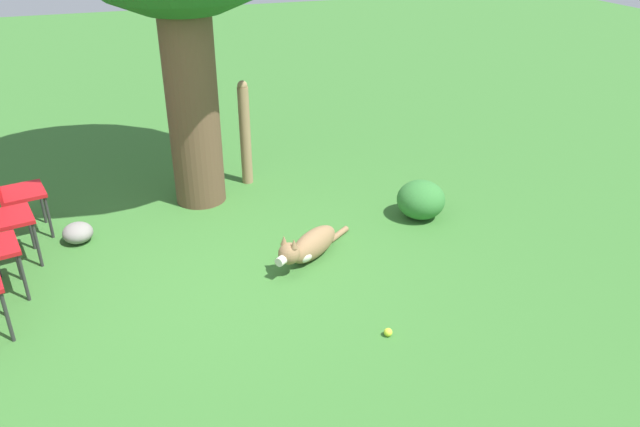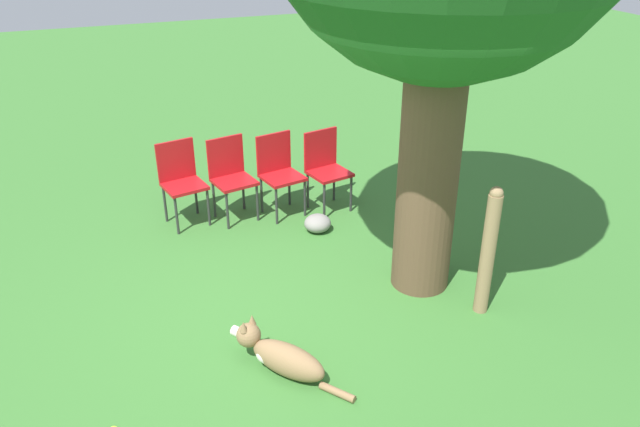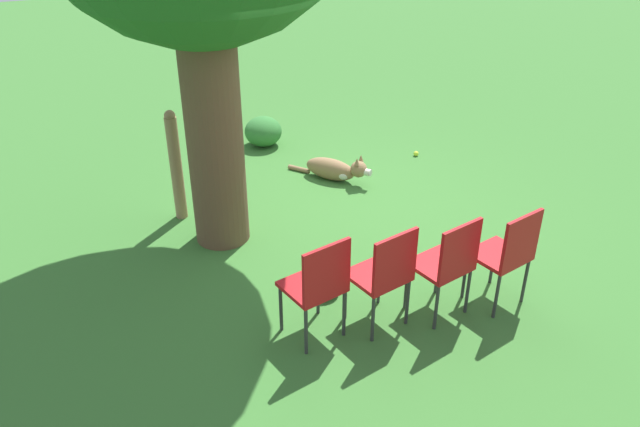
{
  "view_description": "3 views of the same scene",
  "coord_description": "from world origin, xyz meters",
  "px_view_note": "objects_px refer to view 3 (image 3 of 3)",
  "views": [
    {
      "loc": [
        -0.77,
        -5.29,
        3.09
      ],
      "look_at": [
        0.93,
        -0.36,
        0.42
      ],
      "focal_mm": 35.0,
      "sensor_mm": 36.0,
      "label": 1
    },
    {
      "loc": [
        4.52,
        -1.52,
        3.4
      ],
      "look_at": [
        -0.7,
        0.44,
        0.53
      ],
      "focal_mm": 35.0,
      "sensor_mm": 36.0,
      "label": 2
    },
    {
      "loc": [
        -5.49,
        2.54,
        3.43
      ],
      "look_at": [
        -0.84,
        0.48,
        0.57
      ],
      "focal_mm": 35.0,
      "sensor_mm": 36.0,
      "label": 3
    }
  ],
  "objects_px": {
    "dog": "(336,169)",
    "fence_post": "(176,165)",
    "red_chair_1": "(448,261)",
    "tennis_ball": "(416,154)",
    "red_chair_2": "(385,272)",
    "red_chair_3": "(318,283)",
    "red_chair_0": "(508,251)"
  },
  "relations": [
    {
      "from": "dog",
      "to": "fence_post",
      "type": "xyz_separation_m",
      "value": [
        -0.14,
        1.95,
        0.48
      ]
    },
    {
      "from": "red_chair_1",
      "to": "tennis_ball",
      "type": "xyz_separation_m",
      "value": [
        3.0,
        -1.58,
        -0.52
      ]
    },
    {
      "from": "dog",
      "to": "red_chair_2",
      "type": "bearing_deg",
      "value": -54.4
    },
    {
      "from": "fence_post",
      "to": "red_chair_3",
      "type": "relative_size",
      "value": 1.31
    },
    {
      "from": "red_chair_1",
      "to": "red_chair_2",
      "type": "relative_size",
      "value": 1.0
    },
    {
      "from": "red_chair_0",
      "to": "red_chair_3",
      "type": "xyz_separation_m",
      "value": [
        0.24,
        1.66,
        0.0
      ]
    },
    {
      "from": "fence_post",
      "to": "red_chair_2",
      "type": "xyz_separation_m",
      "value": [
        -2.56,
        -1.12,
        -0.07
      ]
    },
    {
      "from": "red_chair_1",
      "to": "red_chair_2",
      "type": "xyz_separation_m",
      "value": [
        0.08,
        0.55,
        0.0
      ]
    },
    {
      "from": "red_chair_2",
      "to": "tennis_ball",
      "type": "xyz_separation_m",
      "value": [
        2.92,
        -2.13,
        -0.52
      ]
    },
    {
      "from": "red_chair_2",
      "to": "tennis_ball",
      "type": "bearing_deg",
      "value": -48.55
    },
    {
      "from": "red_chair_2",
      "to": "red_chair_3",
      "type": "relative_size",
      "value": 1.0
    },
    {
      "from": "fence_post",
      "to": "dog",
      "type": "bearing_deg",
      "value": -86.04
    },
    {
      "from": "fence_post",
      "to": "tennis_ball",
      "type": "relative_size",
      "value": 18.26
    },
    {
      "from": "red_chair_0",
      "to": "red_chair_2",
      "type": "height_order",
      "value": "same"
    },
    {
      "from": "tennis_ball",
      "to": "dog",
      "type": "bearing_deg",
      "value": 99.9
    },
    {
      "from": "red_chair_1",
      "to": "tennis_ball",
      "type": "height_order",
      "value": "red_chair_1"
    },
    {
      "from": "red_chair_1",
      "to": "tennis_ball",
      "type": "bearing_deg",
      "value": -40.19
    },
    {
      "from": "fence_post",
      "to": "red_chair_0",
      "type": "distance_m",
      "value": 3.51
    },
    {
      "from": "fence_post",
      "to": "red_chair_3",
      "type": "distance_m",
      "value": 2.54
    },
    {
      "from": "red_chair_0",
      "to": "tennis_ball",
      "type": "xyz_separation_m",
      "value": [
        3.08,
        -1.03,
        -0.52
      ]
    },
    {
      "from": "dog",
      "to": "fence_post",
      "type": "distance_m",
      "value": 2.02
    },
    {
      "from": "red_chair_1",
      "to": "red_chair_2",
      "type": "distance_m",
      "value": 0.56
    },
    {
      "from": "red_chair_0",
      "to": "tennis_ball",
      "type": "relative_size",
      "value": 13.97
    },
    {
      "from": "fence_post",
      "to": "red_chair_1",
      "type": "relative_size",
      "value": 1.31
    },
    {
      "from": "red_chair_0",
      "to": "red_chair_3",
      "type": "bearing_deg",
      "value": 69.5
    },
    {
      "from": "fence_post",
      "to": "tennis_ball",
      "type": "distance_m",
      "value": 3.33
    },
    {
      "from": "fence_post",
      "to": "red_chair_1",
      "type": "bearing_deg",
      "value": -147.58
    },
    {
      "from": "dog",
      "to": "tennis_ball",
      "type": "xyz_separation_m",
      "value": [
        0.23,
        -1.3,
        -0.11
      ]
    },
    {
      "from": "red_chair_0",
      "to": "red_chair_2",
      "type": "xyz_separation_m",
      "value": [
        0.16,
        1.1,
        0.0
      ]
    },
    {
      "from": "fence_post",
      "to": "red_chair_0",
      "type": "relative_size",
      "value": 1.31
    },
    {
      "from": "red_chair_2",
      "to": "fence_post",
      "type": "bearing_deg",
      "value": 11.27
    },
    {
      "from": "dog",
      "to": "red_chair_2",
      "type": "height_order",
      "value": "red_chair_2"
    }
  ]
}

